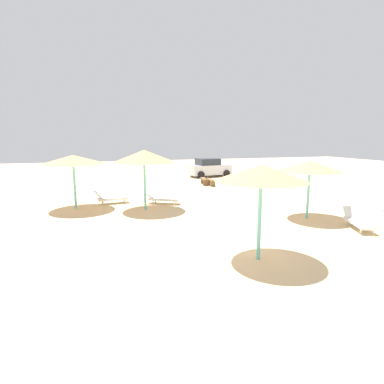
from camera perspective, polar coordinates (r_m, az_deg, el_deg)
ground_plane at (r=11.71m, az=4.55°, el=-8.21°), size 80.00×80.00×0.00m
parasol_0 at (r=16.89m, az=-20.92°, el=5.53°), size 3.20×3.20×2.78m
parasol_1 at (r=15.76m, az=-8.74°, el=6.46°), size 3.13×3.13×3.04m
parasol_3 at (r=14.87m, az=20.75°, el=4.40°), size 2.80×2.80×2.62m
parasol_4 at (r=9.24m, az=12.54°, el=3.35°), size 2.72×2.72×2.87m
lounger_0 at (r=17.95m, az=-14.60°, el=-1.06°), size 1.91×0.81×0.78m
lounger_1 at (r=17.43m, az=-5.49°, el=-1.14°), size 1.97×1.49×0.67m
lounger_3 at (r=14.33m, az=28.16°, el=-4.67°), size 1.31×1.98×0.75m
bench_0 at (r=24.06m, az=3.36°, el=2.02°), size 0.42×1.51×0.49m
bench_1 at (r=24.52m, az=2.27°, el=2.17°), size 0.68×1.55×0.49m
parked_car at (r=29.57m, az=3.15°, el=4.41°), size 4.18×2.39×1.72m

